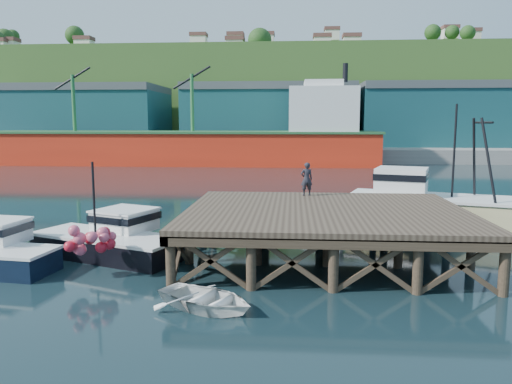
# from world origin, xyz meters

# --- Properties ---
(ground) EXTENTS (300.00, 300.00, 0.00)m
(ground) POSITION_xyz_m (0.00, 0.00, 0.00)
(ground) COLOR black
(ground) RESTS_ON ground
(wharf) EXTENTS (12.00, 10.00, 2.62)m
(wharf) POSITION_xyz_m (5.50, -0.19, 1.94)
(wharf) COLOR brown
(wharf) RESTS_ON ground
(far_quay) EXTENTS (160.00, 40.00, 2.00)m
(far_quay) POSITION_xyz_m (0.00, 70.00, 1.00)
(far_quay) COLOR gray
(far_quay) RESTS_ON ground
(warehouse_left) EXTENTS (32.00, 16.00, 9.00)m
(warehouse_left) POSITION_xyz_m (-35.00, 65.00, 6.50)
(warehouse_left) COLOR #17434C
(warehouse_left) RESTS_ON far_quay
(warehouse_mid) EXTENTS (28.00, 16.00, 9.00)m
(warehouse_mid) POSITION_xyz_m (0.00, 65.00, 6.50)
(warehouse_mid) COLOR #17434C
(warehouse_mid) RESTS_ON far_quay
(warehouse_right) EXTENTS (30.00, 16.00, 9.00)m
(warehouse_right) POSITION_xyz_m (30.00, 65.00, 6.50)
(warehouse_right) COLOR #17434C
(warehouse_right) RESTS_ON far_quay
(cargo_ship) EXTENTS (55.50, 10.00, 13.75)m
(cargo_ship) POSITION_xyz_m (-8.46, 48.00, 3.31)
(cargo_ship) COLOR red
(cargo_ship) RESTS_ON ground
(hillside) EXTENTS (220.00, 50.00, 22.00)m
(hillside) POSITION_xyz_m (0.00, 100.00, 11.00)
(hillside) COLOR #2D511E
(hillside) RESTS_ON ground
(boat_black) EXTENTS (7.27, 6.04, 4.22)m
(boat_black) POSITION_xyz_m (-3.85, -0.60, 0.77)
(boat_black) COLOR black
(boat_black) RESTS_ON ground
(trawler) EXTENTS (10.83, 6.65, 6.83)m
(trawler) POSITION_xyz_m (12.18, 6.50, 1.41)
(trawler) COLOR beige
(trawler) RESTS_ON ground
(dinghy) EXTENTS (4.11, 3.74, 0.70)m
(dinghy) POSITION_xyz_m (1.39, -6.62, 0.35)
(dinghy) COLOR white
(dinghy) RESTS_ON ground
(dockworker) EXTENTS (0.69, 0.53, 1.69)m
(dockworker) POSITION_xyz_m (4.77, 3.89, 2.97)
(dockworker) COLOR black
(dockworker) RESTS_ON wharf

